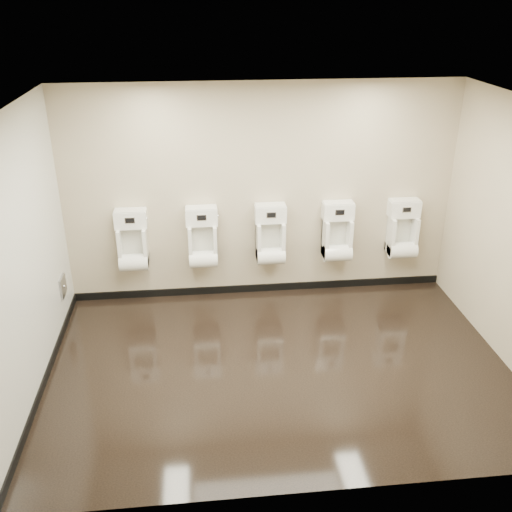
{
  "coord_description": "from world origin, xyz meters",
  "views": [
    {
      "loc": [
        -0.81,
        -5.11,
        3.75
      ],
      "look_at": [
        -0.2,
        0.55,
        1.09
      ],
      "focal_mm": 40.0,
      "sensor_mm": 36.0,
      "label": 1
    }
  ],
  "objects_px": {
    "access_panel": "(63,286)",
    "urinal_2": "(270,239)",
    "urinal_1": "(203,242)",
    "urinal_3": "(337,236)",
    "urinal_0": "(133,245)",
    "urinal_4": "(402,233)"
  },
  "relations": [
    {
      "from": "access_panel",
      "to": "urinal_3",
      "type": "distance_m",
      "value": 3.51
    },
    {
      "from": "urinal_3",
      "to": "urinal_4",
      "type": "bearing_deg",
      "value": 0.0
    },
    {
      "from": "urinal_2",
      "to": "urinal_4",
      "type": "xyz_separation_m",
      "value": [
        1.77,
        0.0,
        0.0
      ]
    },
    {
      "from": "access_panel",
      "to": "urinal_2",
      "type": "distance_m",
      "value": 2.64
    },
    {
      "from": "urinal_2",
      "to": "urinal_3",
      "type": "bearing_deg",
      "value": 0.0
    },
    {
      "from": "urinal_3",
      "to": "urinal_4",
      "type": "relative_size",
      "value": 1.0
    },
    {
      "from": "access_panel",
      "to": "urinal_0",
      "type": "distance_m",
      "value": 0.98
    },
    {
      "from": "urinal_1",
      "to": "urinal_4",
      "type": "relative_size",
      "value": 1.0
    },
    {
      "from": "urinal_1",
      "to": "urinal_3",
      "type": "bearing_deg",
      "value": 0.0
    },
    {
      "from": "urinal_3",
      "to": "urinal_4",
      "type": "distance_m",
      "value": 0.88
    },
    {
      "from": "urinal_3",
      "to": "urinal_4",
      "type": "height_order",
      "value": "same"
    },
    {
      "from": "urinal_2",
      "to": "urinal_4",
      "type": "height_order",
      "value": "same"
    },
    {
      "from": "urinal_2",
      "to": "urinal_3",
      "type": "relative_size",
      "value": 1.0
    },
    {
      "from": "urinal_1",
      "to": "urinal_2",
      "type": "distance_m",
      "value": 0.88
    },
    {
      "from": "urinal_3",
      "to": "urinal_0",
      "type": "bearing_deg",
      "value": 180.0
    },
    {
      "from": "urinal_2",
      "to": "urinal_3",
      "type": "distance_m",
      "value": 0.88
    },
    {
      "from": "access_panel",
      "to": "urinal_3",
      "type": "bearing_deg",
      "value": 6.78
    },
    {
      "from": "urinal_0",
      "to": "urinal_3",
      "type": "relative_size",
      "value": 1.0
    },
    {
      "from": "urinal_0",
      "to": "urinal_1",
      "type": "distance_m",
      "value": 0.88
    },
    {
      "from": "urinal_1",
      "to": "access_panel",
      "type": "bearing_deg",
      "value": -166.43
    },
    {
      "from": "access_panel",
      "to": "urinal_2",
      "type": "xyz_separation_m",
      "value": [
        2.59,
        0.41,
        0.33
      ]
    },
    {
      "from": "urinal_0",
      "to": "urinal_4",
      "type": "xyz_separation_m",
      "value": [
        3.53,
        0.0,
        0.0
      ]
    }
  ]
}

